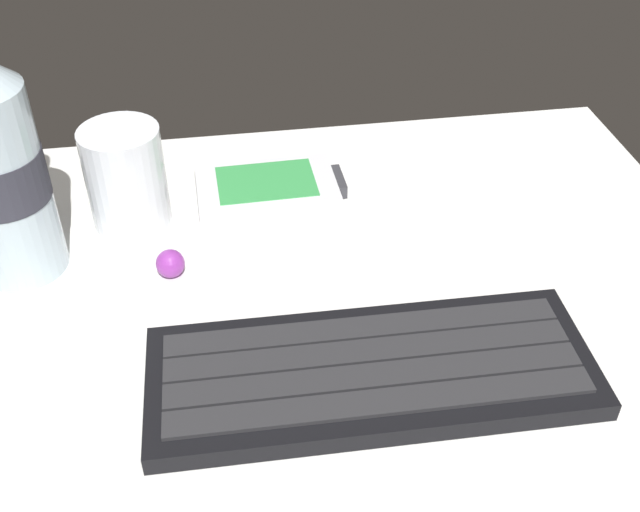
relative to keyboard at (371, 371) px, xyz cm
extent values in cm
cube|color=silver|center=(-1.87, 9.68, -1.81)|extent=(64.00, 48.00, 2.00)
cube|color=black|center=(0.00, 0.00, -0.11)|extent=(29.17, 11.44, 1.40)
cube|color=#28282B|center=(0.05, 3.30, 0.74)|extent=(26.71, 2.41, 0.30)
cube|color=#28282B|center=(0.02, 1.10, 0.74)|extent=(26.71, 2.41, 0.30)
cube|color=#28282B|center=(-0.02, -1.10, 0.74)|extent=(26.71, 2.41, 0.30)
cube|color=#28282B|center=(-0.05, -3.30, 0.74)|extent=(26.71, 2.41, 0.30)
cube|color=silver|center=(-4.55, 22.57, -0.11)|extent=(12.18, 7.88, 1.40)
cube|color=green|center=(-4.55, 22.57, 0.64)|extent=(8.54, 6.12, 0.10)
cube|color=#333338|center=(1.85, 22.72, -0.11)|extent=(0.89, 3.82, 1.12)
cylinder|color=silver|center=(-15.96, 20.58, 3.44)|extent=(6.40, 6.40, 8.50)
cylinder|color=orange|center=(-15.96, 20.58, 2.45)|extent=(5.50, 5.50, 6.12)
cylinder|color=silver|center=(-24.07, 15.80, 6.69)|extent=(6.60, 6.60, 15.00)
sphere|color=purple|center=(-12.85, 12.90, 0.29)|extent=(2.20, 2.20, 2.20)
camera|label=1|loc=(-8.69, -33.63, 37.20)|focal=43.38mm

